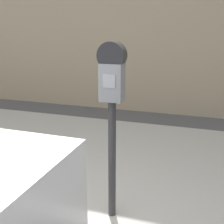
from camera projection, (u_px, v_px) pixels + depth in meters
sidewalk at (120, 161)px, 3.91m from camera, size 24.00×2.80×0.11m
parking_meter at (112, 96)px, 2.44m from camera, size 0.21×0.14×1.48m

